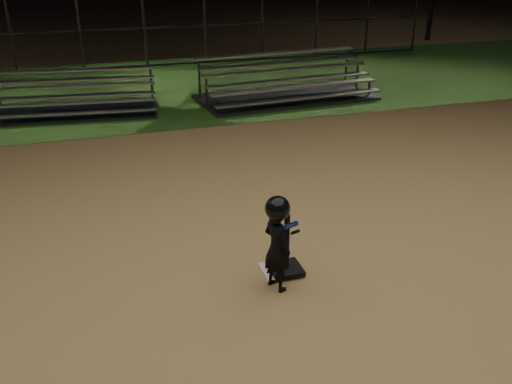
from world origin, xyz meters
name	(u,v)px	position (x,y,z in m)	size (l,w,h in m)	color
ground	(280,271)	(0.00, 0.00, 0.00)	(80.00, 80.00, 0.00)	#AF874F
grass_strip	(161,87)	(0.00, 10.00, 0.01)	(60.00, 8.00, 0.01)	#28501A
home_plate	(280,270)	(0.00, 0.00, 0.01)	(0.45, 0.45, 0.02)	beige
batting_tee	(286,261)	(0.06, -0.06, 0.17)	(0.38, 0.38, 0.79)	black
child_batter	(277,241)	(-0.16, -0.32, 0.63)	(0.43, 0.63, 1.19)	black
bleacher_left	(76,105)	(-2.33, 8.07, 0.19)	(4.00, 2.29, 0.93)	#B7B7BC
bleacher_right	(286,90)	(2.96, 7.78, 0.23)	(4.63, 2.51, 1.10)	#AFB0B4
backstop_fence	(144,28)	(0.00, 13.00, 1.25)	(20.08, 0.08, 2.50)	#38383D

